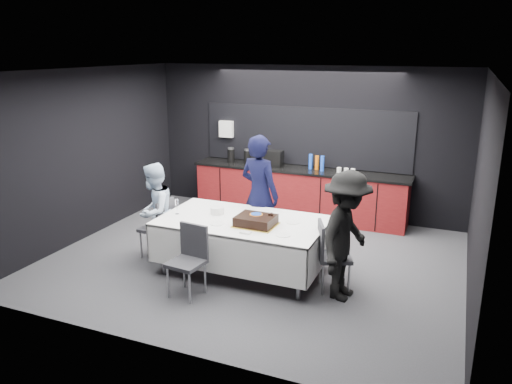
# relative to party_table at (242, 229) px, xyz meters

# --- Properties ---
(ground) EXTENTS (6.00, 6.00, 0.00)m
(ground) POSITION_rel_party_table_xyz_m (0.00, 0.40, -0.64)
(ground) COLOR #424247
(ground) RESTS_ON ground
(room_shell) EXTENTS (6.04, 5.04, 2.82)m
(room_shell) POSITION_rel_party_table_xyz_m (0.00, 0.40, 1.22)
(room_shell) COLOR white
(room_shell) RESTS_ON ground
(kitchenette) EXTENTS (4.10, 0.64, 2.05)m
(kitchenette) POSITION_rel_party_table_xyz_m (-0.02, 2.62, -0.10)
(kitchenette) COLOR #610F11
(kitchenette) RESTS_ON ground
(party_table) EXTENTS (2.32, 1.32, 0.78)m
(party_table) POSITION_rel_party_table_xyz_m (0.00, 0.00, 0.00)
(party_table) COLOR #99999E
(party_table) RESTS_ON ground
(cake_assembly) EXTENTS (0.56, 0.46, 0.17)m
(cake_assembly) POSITION_rel_party_table_xyz_m (0.27, -0.15, 0.21)
(cake_assembly) COLOR yellow
(cake_assembly) RESTS_ON party_table
(plate_stack) EXTENTS (0.20, 0.20, 0.10)m
(plate_stack) POSITION_rel_party_table_xyz_m (-0.44, 0.10, 0.19)
(plate_stack) COLOR white
(plate_stack) RESTS_ON party_table
(loose_plate_near) EXTENTS (0.21, 0.21, 0.01)m
(loose_plate_near) POSITION_rel_party_table_xyz_m (-0.25, -0.29, 0.14)
(loose_plate_near) COLOR white
(loose_plate_near) RESTS_ON party_table
(loose_plate_right_a) EXTENTS (0.20, 0.20, 0.01)m
(loose_plate_right_a) POSITION_rel_party_table_xyz_m (0.69, 0.17, 0.14)
(loose_plate_right_a) COLOR white
(loose_plate_right_a) RESTS_ON party_table
(loose_plate_right_b) EXTENTS (0.20, 0.20, 0.01)m
(loose_plate_right_b) POSITION_rel_party_table_xyz_m (0.73, -0.35, 0.14)
(loose_plate_right_b) COLOR white
(loose_plate_right_b) RESTS_ON party_table
(loose_plate_far) EXTENTS (0.22, 0.22, 0.01)m
(loose_plate_far) POSITION_rel_party_table_xyz_m (-0.06, 0.38, 0.14)
(loose_plate_far) COLOR white
(loose_plate_far) RESTS_ON party_table
(fork_pile) EXTENTS (0.15, 0.09, 0.02)m
(fork_pile) POSITION_rel_party_table_xyz_m (0.26, -0.47, 0.15)
(fork_pile) COLOR white
(fork_pile) RESTS_ON party_table
(champagne_flute) EXTENTS (0.06, 0.06, 0.22)m
(champagne_flute) POSITION_rel_party_table_xyz_m (-0.98, -0.14, 0.30)
(champagne_flute) COLOR white
(champagne_flute) RESTS_ON party_table
(chair_left) EXTENTS (0.44, 0.44, 0.92)m
(chair_left) POSITION_rel_party_table_xyz_m (-1.35, -0.03, -0.11)
(chair_left) COLOR #303136
(chair_left) RESTS_ON ground
(chair_right) EXTENTS (0.55, 0.55, 0.92)m
(chair_right) POSITION_rel_party_table_xyz_m (1.27, -0.07, -0.11)
(chair_right) COLOR #303136
(chair_right) RESTS_ON ground
(chair_near) EXTENTS (0.46, 0.46, 0.92)m
(chair_near) POSITION_rel_party_table_xyz_m (-0.36, -0.88, -0.11)
(chair_near) COLOR #303136
(chair_near) RESTS_ON ground
(person_center) EXTENTS (0.78, 0.62, 1.86)m
(person_center) POSITION_rel_party_table_xyz_m (-0.06, 0.78, 0.29)
(person_center) COLOR black
(person_center) RESTS_ON ground
(person_left) EXTENTS (0.62, 0.77, 1.47)m
(person_left) POSITION_rel_party_table_xyz_m (-1.42, -0.06, 0.10)
(person_left) COLOR silver
(person_left) RESTS_ON ground
(person_right) EXTENTS (0.78, 1.17, 1.67)m
(person_right) POSITION_rel_party_table_xyz_m (1.52, -0.22, 0.20)
(person_right) COLOR black
(person_right) RESTS_ON ground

